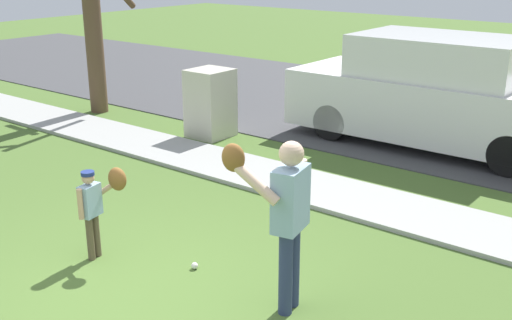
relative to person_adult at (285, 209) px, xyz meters
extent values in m
plane|color=#4C6B2D|center=(-1.39, 2.69, -1.03)|extent=(48.00, 48.00, 0.00)
cube|color=#A3A39E|center=(-1.39, 2.79, -1.00)|extent=(36.00, 1.20, 0.06)
cube|color=#424244|center=(-1.39, 7.79, -1.02)|extent=(36.00, 6.80, 0.02)
cylinder|color=navy|center=(0.06, -0.05, -0.61)|extent=(0.13, 0.13, 0.83)
cylinder|color=navy|center=(0.02, 0.11, -0.61)|extent=(0.13, 0.13, 0.83)
cube|color=#8CADC6|center=(0.04, 0.03, 0.10)|extent=(0.30, 0.44, 0.59)
sphere|color=beige|center=(0.04, 0.03, 0.53)|extent=(0.23, 0.23, 0.23)
cylinder|color=beige|center=(-0.16, -0.27, 0.31)|extent=(0.52, 0.20, 0.40)
ellipsoid|color=brown|center=(-0.35, -0.31, 0.50)|extent=(0.24, 0.18, 0.26)
cylinder|color=beige|center=(-0.01, 0.27, 0.12)|extent=(0.10, 0.10, 0.56)
cylinder|color=brown|center=(-2.27, -0.39, -0.77)|extent=(0.08, 0.08, 0.50)
cylinder|color=brown|center=(-2.25, -0.49, -0.77)|extent=(0.08, 0.08, 0.50)
cube|color=#8CADC6|center=(-2.26, -0.44, -0.34)|extent=(0.18, 0.26, 0.36)
sphere|color=tan|center=(-2.26, -0.44, -0.09)|extent=(0.14, 0.14, 0.14)
cylinder|color=navy|center=(-2.26, -0.44, -0.03)|extent=(0.14, 0.14, 0.04)
cylinder|color=tan|center=(-2.14, -0.27, -0.21)|extent=(0.31, 0.12, 0.24)
ellipsoid|color=brown|center=(-2.03, -0.24, -0.10)|extent=(0.24, 0.18, 0.26)
cylinder|color=tan|center=(-2.23, -0.59, -0.33)|extent=(0.06, 0.06, 0.34)
sphere|color=white|center=(-1.20, 0.05, -0.99)|extent=(0.07, 0.07, 0.07)
cube|color=beige|center=(-4.46, 3.93, -0.41)|extent=(0.68, 0.73, 1.23)
cylinder|color=brown|center=(-7.56, 3.85, 0.98)|extent=(0.36, 0.36, 4.01)
cube|color=silver|center=(-1.03, 5.91, -0.33)|extent=(5.00, 1.95, 1.00)
cube|color=silver|center=(-1.03, 5.91, 0.52)|extent=(2.75, 1.79, 0.70)
cylinder|color=black|center=(-2.58, 5.05, -0.69)|extent=(0.64, 0.22, 0.64)
cylinder|color=black|center=(-2.58, 6.78, -0.69)|extent=(0.64, 0.22, 0.64)
cylinder|color=black|center=(0.52, 5.05, -0.69)|extent=(0.64, 0.22, 0.64)
camera|label=1|loc=(2.99, -4.25, 2.21)|focal=43.87mm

